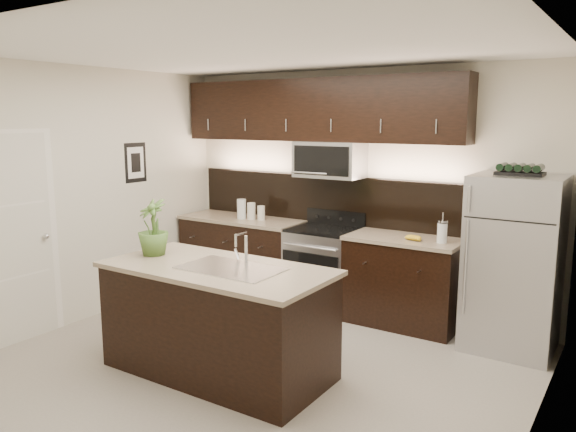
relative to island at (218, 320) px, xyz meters
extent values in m
plane|color=gray|center=(0.18, 0.27, -0.47)|extent=(4.50, 4.50, 0.00)
cube|color=beige|center=(0.18, 2.27, 0.88)|extent=(4.50, 0.02, 2.70)
cube|color=beige|center=(0.18, -1.73, 0.88)|extent=(4.50, 0.02, 2.70)
cube|color=beige|center=(-2.07, 0.27, 0.88)|extent=(0.02, 4.00, 2.70)
cube|color=beige|center=(2.43, 0.27, 0.88)|extent=(0.02, 4.00, 2.70)
cube|color=white|center=(0.18, 0.27, 2.23)|extent=(4.50, 4.00, 0.02)
cube|color=beige|center=(-2.05, -0.53, 0.54)|extent=(0.04, 0.80, 2.02)
sphere|color=silver|center=(-2.02, -0.21, 0.53)|extent=(0.06, 0.06, 0.06)
cube|color=black|center=(-2.06, 1.02, 1.18)|extent=(0.01, 0.32, 0.46)
cube|color=white|center=(-2.06, 1.02, 1.18)|extent=(0.00, 0.24, 0.36)
cube|color=black|center=(-1.24, 1.96, -0.02)|extent=(1.57, 0.62, 0.90)
cube|color=black|center=(0.89, 1.96, -0.02)|extent=(1.16, 0.62, 0.90)
cube|color=#B2B2B7|center=(-0.07, 1.96, -0.02)|extent=(0.76, 0.62, 0.90)
cube|color=black|center=(-0.07, 1.96, 0.44)|extent=(0.76, 0.60, 0.03)
cube|color=#C7B395|center=(-1.24, 1.96, 0.45)|extent=(1.59, 0.65, 0.04)
cube|color=#C7B395|center=(0.89, 1.96, 0.45)|extent=(1.18, 0.65, 0.04)
cube|color=black|center=(-0.28, 2.25, 0.75)|extent=(3.49, 0.02, 0.56)
cube|color=#B2B2B7|center=(-0.07, 2.07, 1.23)|extent=(0.76, 0.40, 0.40)
cube|color=black|center=(-0.28, 2.10, 1.78)|extent=(3.49, 0.33, 0.70)
cube|color=black|center=(0.00, 0.00, -0.02)|extent=(1.90, 0.90, 0.90)
cube|color=#C7B395|center=(0.00, 0.00, 0.45)|extent=(1.96, 0.96, 0.04)
cube|color=silver|center=(0.15, 0.00, 0.47)|extent=(0.84, 0.50, 0.01)
cylinder|color=silver|center=(0.15, 0.21, 0.59)|extent=(0.03, 0.03, 0.24)
cylinder|color=silver|center=(0.15, 0.14, 0.74)|extent=(0.02, 0.14, 0.02)
cylinder|color=silver|center=(0.15, 0.07, 0.69)|extent=(0.02, 0.02, 0.10)
cube|color=#B2B2B7|center=(1.98, 1.90, 0.35)|extent=(0.80, 0.72, 1.65)
cube|color=black|center=(1.98, 1.90, 1.19)|extent=(0.41, 0.25, 0.03)
cylinder|color=black|center=(1.82, 1.90, 1.24)|extent=(0.07, 0.23, 0.07)
cylinder|color=black|center=(1.90, 1.90, 1.24)|extent=(0.07, 0.23, 0.07)
cylinder|color=black|center=(1.98, 1.90, 1.24)|extent=(0.07, 0.23, 0.07)
cylinder|color=black|center=(2.06, 1.90, 1.24)|extent=(0.07, 0.23, 0.07)
cylinder|color=black|center=(2.13, 1.90, 1.24)|extent=(0.07, 0.23, 0.07)
imported|color=#436628|center=(-0.74, 0.00, 0.72)|extent=(0.33, 0.33, 0.51)
cylinder|color=silver|center=(-1.21, 1.91, 0.59)|extent=(0.11, 0.11, 0.24)
cylinder|color=beige|center=(-1.08, 1.94, 0.57)|extent=(0.10, 0.10, 0.20)
cylinder|color=beige|center=(-0.95, 1.96, 0.55)|extent=(0.09, 0.09, 0.17)
cylinder|color=silver|center=(1.29, 1.91, 0.57)|extent=(0.10, 0.10, 0.20)
cylinder|color=silver|center=(1.29, 1.91, 0.67)|extent=(0.10, 0.10, 0.02)
cylinder|color=silver|center=(1.29, 1.91, 0.72)|extent=(0.01, 0.01, 0.08)
ellipsoid|color=gold|center=(0.97, 1.88, 0.50)|extent=(0.19, 0.16, 0.05)
camera|label=1|loc=(2.97, -3.48, 1.68)|focal=35.00mm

